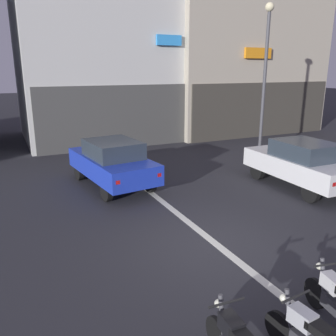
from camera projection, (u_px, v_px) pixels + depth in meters
ground_plane at (216, 244)px, 8.33m from camera, size 120.00×120.00×0.00m
lane_centre_line at (131, 176)px, 13.55m from camera, size 0.20×18.00×0.01m
car_blue_crossing_near at (112, 162)px, 12.24m from camera, size 2.24×4.28×1.64m
car_white_parked_kerbside at (301, 163)px, 12.11m from camera, size 1.86×4.14×1.64m
street_lamp at (265, 68)px, 14.78m from camera, size 0.36×0.36×6.56m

